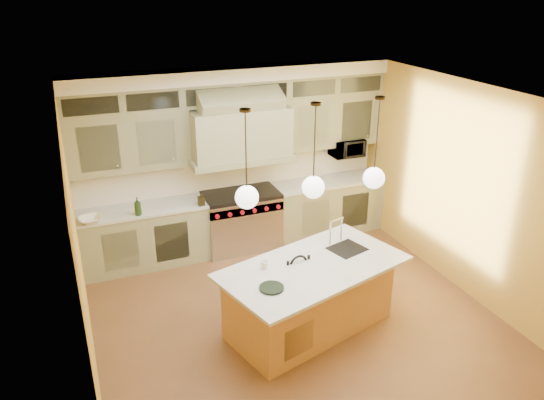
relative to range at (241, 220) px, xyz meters
name	(u,v)px	position (x,y,z in m)	size (l,w,h in m)	color
floor	(295,317)	(0.00, -2.14, -0.49)	(5.00, 5.00, 0.00)	brown
ceiling	(299,98)	(0.00, -2.14, 2.41)	(5.00, 5.00, 0.00)	white
wall_back	(233,157)	(0.00, 0.36, 0.96)	(5.00, 5.00, 0.00)	gold
wall_front	(424,339)	(0.00, -4.64, 0.96)	(5.00, 5.00, 0.00)	gold
wall_left	(79,255)	(-2.50, -2.14, 0.96)	(5.00, 5.00, 0.00)	gold
wall_right	(463,189)	(2.50, -2.14, 0.96)	(5.00, 5.00, 0.00)	gold
back_cabinetry	(238,163)	(0.00, 0.09, 0.94)	(5.00, 0.77, 2.90)	gray
range	(241,220)	(0.00, 0.00, 0.00)	(1.20, 0.74, 0.96)	silver
kitchen_island	(310,295)	(0.09, -2.39, -0.01)	(2.50, 1.78, 1.35)	#AC7C3D
counter_stool	(303,291)	(-0.02, -2.42, 0.08)	(0.40, 0.40, 1.01)	black
microwave	(347,148)	(1.95, 0.11, 0.96)	(0.54, 0.37, 0.30)	black
oil_bottle_a	(138,206)	(-1.64, -0.22, 0.59)	(0.11, 0.11, 0.27)	#1C3313
oil_bottle_b	(201,199)	(-0.70, -0.22, 0.56)	(0.09, 0.10, 0.21)	black
fruit_bowl	(90,220)	(-2.30, -0.22, 0.49)	(0.31, 0.31, 0.08)	white
cup	(264,265)	(-0.47, -2.28, 0.48)	(0.10, 0.10, 0.09)	white
pendant_left	(247,195)	(-0.71, -2.39, 1.46)	(0.26, 0.26, 1.11)	#2D2319
pendant_center	(313,185)	(0.09, -2.39, 1.46)	(0.26, 0.26, 1.11)	#2D2319
pendant_right	(374,176)	(0.89, -2.39, 1.46)	(0.26, 0.26, 1.11)	#2D2319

